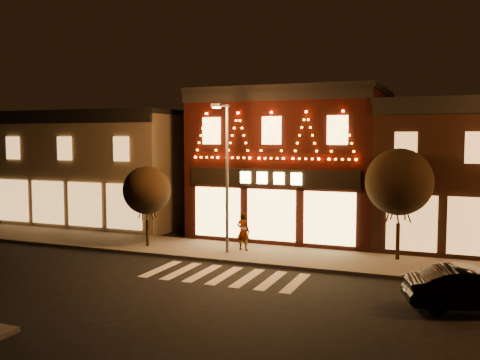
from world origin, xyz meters
The scene contains 10 objects.
ground centered at (0.00, 0.00, 0.00)m, with size 120.00×120.00×0.00m, color black.
sidewalk_far centered at (2.00, 8.00, 0.07)m, with size 44.00×4.00×0.15m, color #47423D.
building_left centered at (-13.00, 13.99, 3.66)m, with size 12.20×8.28×7.30m.
building_pulp centered at (0.00, 13.98, 4.16)m, with size 10.20×8.34×8.30m.
building_right_a centered at (9.50, 13.99, 3.76)m, with size 9.20×8.28×7.50m.
streetlamp_mid centered at (-1.39, 7.32, 4.29)m, with size 0.46×1.62×7.05m.
tree_left centered at (-5.75, 7.40, 2.99)m, with size 2.43×2.43×4.06m.
tree_right centered at (6.32, 9.01, 3.66)m, with size 3.00×3.00×5.02m.
dark_sedan centered at (9.23, 3.05, 0.70)m, with size 1.48×4.25×1.40m, color black.
pedestrian centered at (-0.87, 8.27, 1.07)m, with size 0.67×0.44×1.85m, color gray.
Camera 1 is at (8.55, -15.60, 5.63)m, focal length 39.84 mm.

